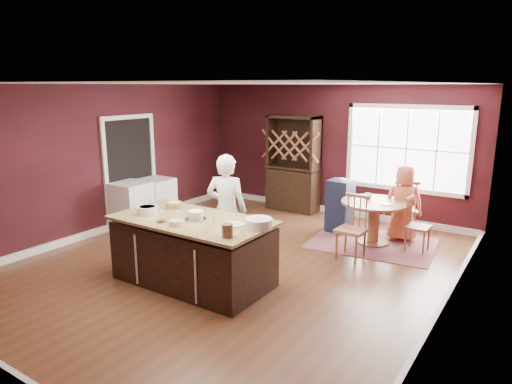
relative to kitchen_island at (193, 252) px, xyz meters
The scene contains 27 objects.
room_shell 1.26m from the kitchen_island, 82.55° to the left, with size 7.00×7.00×7.00m.
window 4.75m from the kitchen_island, 69.59° to the left, with size 2.36×0.10×1.66m, color white, non-canonical shape.
doorway 3.26m from the kitchen_island, 152.85° to the left, with size 0.08×1.26×2.13m, color white, non-canonical shape.
kitchen_island is the anchor object (origin of this frame).
dining_table 3.30m from the kitchen_island, 62.35° to the left, with size 1.13×1.13×0.75m.
baker 0.91m from the kitchen_island, 92.02° to the left, with size 0.62×0.41×1.70m, color white.
layer_cake 0.54m from the kitchen_island, ahead, with size 0.29×0.29×0.12m, color white, non-canonical shape.
bowl_blue 0.88m from the kitchen_island, 166.64° to the right, with size 0.28×0.28×0.11m, color white.
bowl_yellow 0.83m from the kitchen_island, 154.99° to the left, with size 0.23×0.23×0.09m, color #AD6E40.
bowl_pink 0.65m from the kitchen_island, 124.75° to the right, with size 0.14×0.14×0.05m, color white.
bowl_olive 0.62m from the kitchen_island, 84.07° to the right, with size 0.18×0.18×0.07m, color beige.
drinking_glass 0.68m from the kitchen_island, ahead, with size 0.08×0.08×0.15m, color white.
dinner_plate 0.82m from the kitchen_island, ahead, with size 0.27×0.27×0.02m, color #F7EEB9.
white_tub 1.12m from the kitchen_island, ahead, with size 0.35×0.35×0.12m, color white.
stoneware_crock 1.09m from the kitchen_island, 22.05° to the right, with size 0.14×0.14×0.16m, color brown.
rug 3.33m from the kitchen_island, 62.35° to the left, with size 2.04×1.57×0.01m, color brown.
chair_east 3.73m from the kitchen_island, 52.58° to the left, with size 0.39×0.37×0.92m, color brown, non-canonical shape.
chair_south 2.52m from the kitchen_island, 54.27° to the left, with size 0.43×0.41×1.02m, color #935A24, non-canonical shape.
chair_north 4.07m from the kitchen_island, 63.37° to the left, with size 0.45×0.42×1.06m, color brown, non-canonical shape.
seated_woman 3.89m from the kitchen_island, 61.07° to the left, with size 0.66×0.43×1.35m, color #D46D4A.
high_chair 3.33m from the kitchen_island, 76.65° to the left, with size 0.41×0.41×1.03m, color #232B43, non-canonical shape.
toddler 3.39m from the kitchen_island, 76.57° to the left, with size 0.18×0.14×0.26m, color #8CA5BF, non-canonical shape.
table_plate 3.36m from the kitchen_island, 58.20° to the left, with size 0.21×0.21×0.02m, color beige.
table_cup 3.35m from the kitchen_island, 65.75° to the left, with size 0.13×0.13×0.10m, color white.
hutch 4.19m from the kitchen_island, 99.76° to the left, with size 1.12×0.47×2.06m, color #381A0E.
washer 2.77m from the kitchen_island, 155.62° to the left, with size 0.63×0.61×0.91m, color white.
dryer 3.09m from the kitchen_island, 144.76° to the left, with size 0.61×0.59×0.88m, color silver.
Camera 1 is at (3.88, -5.32, 2.68)m, focal length 32.00 mm.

